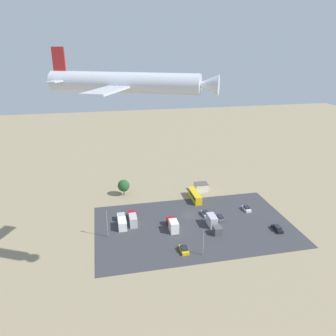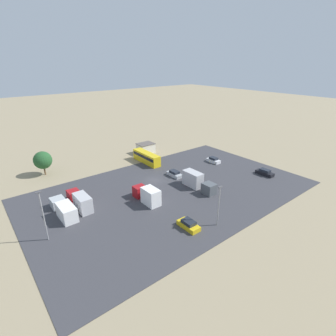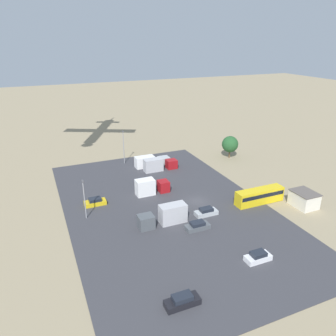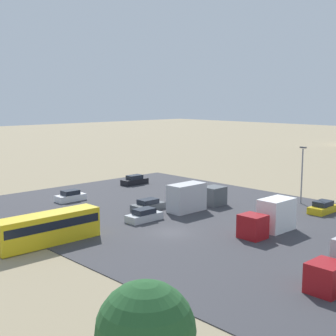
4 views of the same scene
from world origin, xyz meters
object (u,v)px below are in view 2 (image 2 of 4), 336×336
(shed_building, at_px, (146,148))
(bus, at_px, (147,157))
(parked_truck_2, at_px, (64,209))
(parked_truck_3, at_px, (80,201))
(parked_car_3, at_px, (265,173))
(parked_truck_0, at_px, (197,181))
(parked_car_4, at_px, (213,160))
(parked_car_0, at_px, (174,174))
(parked_truck_1, at_px, (148,195))
(parked_car_1, at_px, (195,175))
(parked_car_2, at_px, (189,225))

(shed_building, xyz_separation_m, bus, (4.72, 7.44, 0.12))
(shed_building, xyz_separation_m, parked_truck_2, (33.10, 21.04, -0.21))
(parked_truck_3, bearing_deg, parked_car_3, -17.77)
(parked_truck_0, bearing_deg, shed_building, -99.49)
(bus, height_order, parked_car_4, bus)
(shed_building, relative_size, parked_car_0, 1.16)
(parked_truck_1, height_order, parked_truck_2, parked_truck_1)
(parked_car_0, height_order, parked_truck_2, parked_truck_2)
(parked_truck_2, bearing_deg, parked_car_0, 2.06)
(parked_truck_0, height_order, parked_truck_2, parked_truck_0)
(bus, bearing_deg, parked_truck_0, 89.88)
(parked_truck_3, bearing_deg, parked_truck_0, -18.77)
(parked_car_1, bearing_deg, parked_truck_3, 172.38)
(bus, distance_m, parked_car_0, 12.62)
(parked_truck_0, bearing_deg, parked_car_2, 40.28)
(bus, xyz_separation_m, parked_truck_1, (12.85, 19.27, -0.04))
(parked_car_2, distance_m, parked_truck_0, 16.24)
(bus, distance_m, parked_truck_2, 31.47)
(shed_building, bearing_deg, parked_truck_3, 34.21)
(parked_car_2, relative_size, parked_truck_0, 0.48)
(parked_car_4, xyz_separation_m, parked_truck_1, (28.32, 7.19, 0.97))
(parked_car_2, bearing_deg, parked_truck_1, 92.05)
(parked_car_0, height_order, parked_car_1, parked_car_0)
(bus, distance_m, parked_truck_3, 27.85)
(shed_building, relative_size, parked_truck_3, 0.59)
(bus, bearing_deg, parked_car_0, 90.51)
(parked_truck_1, height_order, parked_truck_3, parked_truck_1)
(shed_building, xyz_separation_m, parked_truck_0, (4.76, 28.50, 0.11))
(parked_car_2, relative_size, parked_car_4, 1.06)
(parked_car_2, distance_m, parked_truck_2, 24.03)
(parked_car_1, bearing_deg, parked_car_3, -33.94)
(shed_building, bearing_deg, parked_car_1, 88.04)
(parked_car_0, relative_size, parked_truck_1, 0.60)
(shed_building, bearing_deg, parked_car_2, 66.28)
(parked_car_4, distance_m, parked_truck_1, 29.24)
(parked_car_1, xyz_separation_m, parked_car_2, (16.31, 15.05, 0.03))
(parked_car_3, bearing_deg, parked_truck_1, -13.11)
(shed_building, bearing_deg, parked_truck_1, 56.67)
(parked_car_3, xyz_separation_m, parked_truck_3, (43.92, -14.07, 0.84))
(bus, xyz_separation_m, parked_truck_2, (28.38, 13.60, -0.33))
(parked_car_0, bearing_deg, parked_car_4, -178.16)
(bus, relative_size, parked_car_3, 2.29)
(parked_truck_0, height_order, parked_truck_1, parked_truck_0)
(parked_car_2, xyz_separation_m, parked_car_3, (-31.51, -4.82, 0.03))
(parked_car_0, xyz_separation_m, parked_car_2, (12.52, 18.96, 0.01))
(parked_truck_1, bearing_deg, bus, 56.31)
(parked_car_1, xyz_separation_m, parked_truck_2, (32.28, -2.88, 0.72))
(parked_truck_0, bearing_deg, parked_car_3, 163.54)
(shed_building, relative_size, parked_truck_0, 0.57)
(parked_car_3, relative_size, parked_truck_2, 0.50)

